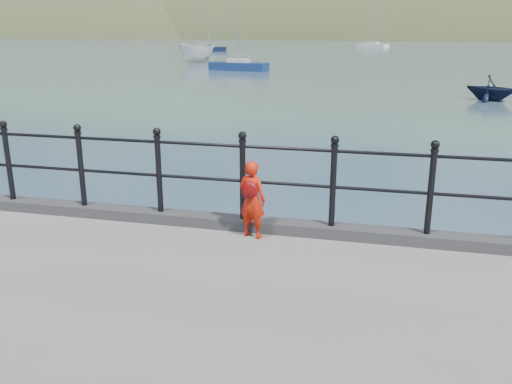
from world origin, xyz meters
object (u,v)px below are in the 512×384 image
(railing, at_px, (200,168))
(launch_white, at_px, (196,53))
(sailboat_deep, at_px, (373,46))
(launch_navy, at_px, (491,88))
(child, at_px, (252,199))
(sailboat_left, at_px, (209,49))
(sailboat_port, at_px, (239,67))

(railing, relative_size, launch_white, 3.34)
(sailboat_deep, bearing_deg, launch_navy, -52.56)
(launch_navy, bearing_deg, sailboat_deep, 35.65)
(launch_white, bearing_deg, sailboat_deep, 88.63)
(railing, relative_size, sailboat_deep, 2.06)
(launch_white, height_order, launch_navy, launch_white)
(child, relative_size, sailboat_left, 0.13)
(launch_navy, xyz_separation_m, sailboat_port, (-18.00, 16.48, -0.33))
(launch_navy, bearing_deg, sailboat_left, 61.10)
(launch_navy, relative_size, sailboat_deep, 0.29)
(sailboat_deep, height_order, sailboat_port, sailboat_deep)
(sailboat_deep, relative_size, sailboat_left, 1.13)
(railing, bearing_deg, child, -18.56)
(child, distance_m, sailboat_left, 80.75)
(sailboat_left, distance_m, sailboat_port, 39.12)
(railing, bearing_deg, sailboat_port, 104.77)
(launch_white, xyz_separation_m, sailboat_port, (6.92, -8.47, -0.71))
(launch_white, height_order, sailboat_left, sailboat_left)
(sailboat_left, bearing_deg, sailboat_port, -84.55)
(launch_navy, relative_size, sailboat_left, 0.32)
(sailboat_deep, xyz_separation_m, sailboat_left, (-24.18, -23.47, -0.00))
(launch_white, xyz_separation_m, sailboat_left, (-7.95, 27.72, -0.71))
(sailboat_port, bearing_deg, launch_navy, -31.64)
(child, xyz_separation_m, sailboat_left, (-26.18, 76.38, -1.18))
(railing, height_order, launch_navy, railing)
(launch_navy, height_order, sailboat_port, sailboat_port)
(launch_navy, distance_m, sailboat_port, 24.41)
(railing, height_order, sailboat_left, sailboat_left)
(launch_white, xyz_separation_m, launch_navy, (24.92, -24.95, -0.38))
(railing, bearing_deg, launch_navy, 72.32)
(sailboat_deep, bearing_deg, sailboat_left, -104.92)
(launch_white, bearing_deg, launch_navy, -28.81)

